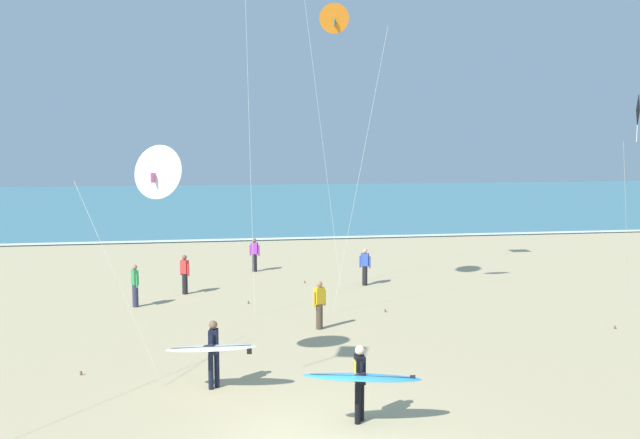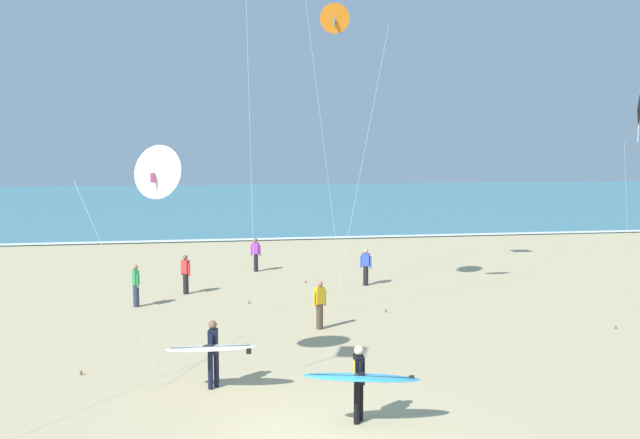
{
  "view_description": "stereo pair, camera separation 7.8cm",
  "coord_description": "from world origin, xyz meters",
  "px_view_note": "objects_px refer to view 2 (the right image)",
  "views": [
    {
      "loc": [
        -2.32,
        -13.24,
        5.99
      ],
      "look_at": [
        0.96,
        6.34,
        3.85
      ],
      "focal_mm": 39.24,
      "sensor_mm": 36.0,
      "label": 1
    },
    {
      "loc": [
        -2.24,
        -13.25,
        5.99
      ],
      "look_at": [
        0.96,
        6.34,
        3.85
      ],
      "focal_mm": 39.24,
      "sensor_mm": 36.0,
      "label": 2
    }
  ],
  "objects_px": {
    "kite_delta_amber_near": "(335,20)",
    "kite_diamond_charcoal_far": "(638,118)",
    "surfer_lead": "(360,378)",
    "bystander_purple_top": "(256,255)",
    "bystander_yellow_top": "(320,305)",
    "kite_delta_ivory_high": "(156,172)",
    "bystander_green_top": "(136,285)",
    "bystander_red_top": "(186,274)",
    "surfer_trailing": "(212,349)",
    "bystander_blue_top": "(366,267)"
  },
  "relations": [
    {
      "from": "kite_diamond_charcoal_far",
      "to": "kite_delta_ivory_high",
      "type": "relative_size",
      "value": 1.3
    },
    {
      "from": "kite_delta_amber_near",
      "to": "kite_diamond_charcoal_far",
      "type": "xyz_separation_m",
      "value": [
        10.91,
        -1.05,
        -3.31
      ]
    },
    {
      "from": "kite_delta_ivory_high",
      "to": "bystander_red_top",
      "type": "bearing_deg",
      "value": 88.33
    },
    {
      "from": "bystander_red_top",
      "to": "bystander_green_top",
      "type": "distance_m",
      "value": 2.64
    },
    {
      "from": "bystander_red_top",
      "to": "bystander_yellow_top",
      "type": "bearing_deg",
      "value": -54.2
    },
    {
      "from": "surfer_lead",
      "to": "bystander_green_top",
      "type": "height_order",
      "value": "surfer_lead"
    },
    {
      "from": "surfer_lead",
      "to": "kite_delta_ivory_high",
      "type": "height_order",
      "value": "kite_delta_ivory_high"
    },
    {
      "from": "kite_delta_amber_near",
      "to": "bystander_purple_top",
      "type": "distance_m",
      "value": 12.86
    },
    {
      "from": "surfer_trailing",
      "to": "kite_delta_ivory_high",
      "type": "distance_m",
      "value": 4.48
    },
    {
      "from": "kite_delta_amber_near",
      "to": "surfer_lead",
      "type": "bearing_deg",
      "value": -97.38
    },
    {
      "from": "surfer_trailing",
      "to": "bystander_blue_top",
      "type": "relative_size",
      "value": 1.43
    },
    {
      "from": "kite_diamond_charcoal_far",
      "to": "bystander_blue_top",
      "type": "xyz_separation_m",
      "value": [
        -8.74,
        5.49,
        -6.12
      ]
    },
    {
      "from": "kite_delta_ivory_high",
      "to": "bystander_green_top",
      "type": "distance_m",
      "value": 10.1
    },
    {
      "from": "kite_diamond_charcoal_far",
      "to": "bystander_blue_top",
      "type": "height_order",
      "value": "kite_diamond_charcoal_far"
    },
    {
      "from": "kite_diamond_charcoal_far",
      "to": "bystander_yellow_top",
      "type": "xyz_separation_m",
      "value": [
        -11.82,
        -1.2,
        -6.12
      ]
    },
    {
      "from": "bystander_green_top",
      "to": "bystander_yellow_top",
      "type": "xyz_separation_m",
      "value": [
        6.21,
        -4.2,
        0.0
      ]
    },
    {
      "from": "kite_diamond_charcoal_far",
      "to": "kite_delta_amber_near",
      "type": "bearing_deg",
      "value": 174.5
    },
    {
      "from": "kite_delta_amber_near",
      "to": "bystander_yellow_top",
      "type": "xyz_separation_m",
      "value": [
        -0.91,
        -2.26,
        -9.43
      ]
    },
    {
      "from": "surfer_lead",
      "to": "kite_diamond_charcoal_far",
      "type": "xyz_separation_m",
      "value": [
        12.23,
        9.11,
        5.88
      ]
    },
    {
      "from": "bystander_red_top",
      "to": "bystander_blue_top",
      "type": "xyz_separation_m",
      "value": [
        7.53,
        0.52,
        0.0
      ]
    },
    {
      "from": "bystander_purple_top",
      "to": "bystander_yellow_top",
      "type": "xyz_separation_m",
      "value": [
        1.32,
        -10.72,
        0.0
      ]
    },
    {
      "from": "kite_diamond_charcoal_far",
      "to": "bystander_blue_top",
      "type": "distance_m",
      "value": 12.0
    },
    {
      "from": "kite_delta_amber_near",
      "to": "bystander_yellow_top",
      "type": "height_order",
      "value": "kite_delta_amber_near"
    },
    {
      "from": "surfer_lead",
      "to": "bystander_yellow_top",
      "type": "relative_size",
      "value": 1.61
    },
    {
      "from": "bystander_purple_top",
      "to": "bystander_yellow_top",
      "type": "bearing_deg",
      "value": -82.97
    },
    {
      "from": "kite_diamond_charcoal_far",
      "to": "bystander_green_top",
      "type": "xyz_separation_m",
      "value": [
        -18.03,
        3.0,
        -6.12
      ]
    },
    {
      "from": "surfer_trailing",
      "to": "kite_delta_amber_near",
      "type": "distance_m",
      "value": 12.64
    },
    {
      "from": "kite_delta_amber_near",
      "to": "kite_diamond_charcoal_far",
      "type": "distance_m",
      "value": 11.45
    },
    {
      "from": "bystander_blue_top",
      "to": "kite_diamond_charcoal_far",
      "type": "bearing_deg",
      "value": -32.12
    },
    {
      "from": "bystander_purple_top",
      "to": "bystander_red_top",
      "type": "distance_m",
      "value": 5.52
    },
    {
      "from": "kite_delta_amber_near",
      "to": "bystander_green_top",
      "type": "height_order",
      "value": "kite_delta_amber_near"
    },
    {
      "from": "kite_diamond_charcoal_far",
      "to": "bystander_purple_top",
      "type": "xyz_separation_m",
      "value": [
        -13.14,
        9.51,
        -6.12
      ]
    },
    {
      "from": "kite_delta_ivory_high",
      "to": "bystander_red_top",
      "type": "relative_size",
      "value": 3.77
    },
    {
      "from": "kite_delta_ivory_high",
      "to": "bystander_yellow_top",
      "type": "distance_m",
      "value": 8.09
    },
    {
      "from": "bystander_red_top",
      "to": "bystander_yellow_top",
      "type": "relative_size",
      "value": 1.0
    },
    {
      "from": "bystander_yellow_top",
      "to": "kite_delta_amber_near",
      "type": "bearing_deg",
      "value": 68.14
    },
    {
      "from": "kite_delta_amber_near",
      "to": "bystander_green_top",
      "type": "relative_size",
      "value": 6.81
    },
    {
      "from": "surfer_lead",
      "to": "bystander_purple_top",
      "type": "distance_m",
      "value": 18.65
    },
    {
      "from": "kite_diamond_charcoal_far",
      "to": "bystander_green_top",
      "type": "relative_size",
      "value": 4.89
    },
    {
      "from": "surfer_lead",
      "to": "bystander_yellow_top",
      "type": "height_order",
      "value": "surfer_lead"
    },
    {
      "from": "kite_diamond_charcoal_far",
      "to": "surfer_lead",
      "type": "bearing_deg",
      "value": -143.32
    },
    {
      "from": "kite_delta_ivory_high",
      "to": "kite_delta_amber_near",
      "type": "bearing_deg",
      "value": 50.9
    },
    {
      "from": "bystander_green_top",
      "to": "bystander_blue_top",
      "type": "xyz_separation_m",
      "value": [
        9.29,
        2.49,
        0.0
      ]
    },
    {
      "from": "surfer_lead",
      "to": "bystander_green_top",
      "type": "relative_size",
      "value": 1.61
    },
    {
      "from": "bystander_yellow_top",
      "to": "bystander_blue_top",
      "type": "bearing_deg",
      "value": 65.26
    },
    {
      "from": "kite_diamond_charcoal_far",
      "to": "bystander_green_top",
      "type": "bearing_deg",
      "value": 170.56
    },
    {
      "from": "bystander_red_top",
      "to": "bystander_yellow_top",
      "type": "height_order",
      "value": "same"
    },
    {
      "from": "surfer_lead",
      "to": "surfer_trailing",
      "type": "height_order",
      "value": "same"
    },
    {
      "from": "kite_delta_amber_near",
      "to": "bystander_yellow_top",
      "type": "distance_m",
      "value": 9.73
    },
    {
      "from": "surfer_lead",
      "to": "bystander_blue_top",
      "type": "distance_m",
      "value": 15.01
    }
  ]
}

